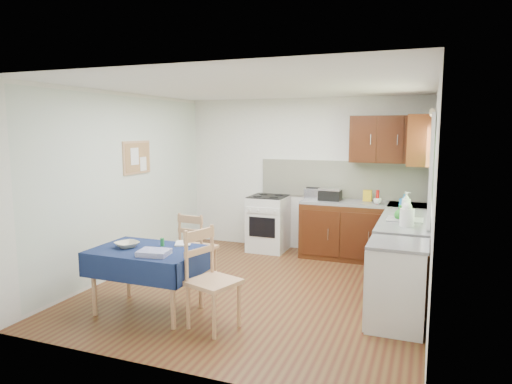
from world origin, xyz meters
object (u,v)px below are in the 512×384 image
at_px(sandwich_press, 330,194).
at_px(dish_rack, 405,219).
at_px(toaster, 313,194).
at_px(kettle, 407,216).
at_px(dining_table, 148,258).
at_px(chair_far, 196,245).
at_px(chair_near, 210,276).

height_order(sandwich_press, dish_rack, dish_rack).
distance_m(toaster, kettle, 2.15).
distance_m(dining_table, chair_far, 1.10).
bearing_deg(sandwich_press, chair_near, -109.07).
relative_size(chair_near, sandwich_press, 3.08).
relative_size(chair_far, kettle, 3.40).
bearing_deg(toaster, kettle, -59.45).
relative_size(chair_far, toaster, 3.59).
bearing_deg(chair_far, toaster, -117.46).
xyz_separation_m(sandwich_press, kettle, (1.22, -1.59, 0.03)).
height_order(dining_table, toaster, toaster).
distance_m(chair_near, toaster, 3.03).
height_order(chair_far, dish_rack, dish_rack).
distance_m(toaster, sandwich_press, 0.27).
bearing_deg(toaster, sandwich_press, -5.91).
distance_m(dish_rack, kettle, 0.34).
bearing_deg(dish_rack, toaster, 163.54).
relative_size(dish_rack, kettle, 1.55).
xyz_separation_m(dining_table, chair_far, (0.01, 1.09, -0.12)).
relative_size(sandwich_press, dish_rack, 0.78).
distance_m(chair_near, dish_rack, 2.52).
bearing_deg(chair_far, chair_near, 128.49).
xyz_separation_m(sandwich_press, dish_rack, (1.18, -1.26, -0.07)).
bearing_deg(sandwich_press, dish_rack, -54.89).
relative_size(chair_near, toaster, 3.93).
relative_size(dining_table, chair_far, 1.27).
relative_size(toaster, sandwich_press, 0.78).
height_order(dining_table, kettle, kettle).
height_order(chair_near, dish_rack, dish_rack).
bearing_deg(dining_table, chair_far, 111.37).
xyz_separation_m(chair_near, dish_rack, (1.77, 1.75, 0.39)).
relative_size(toaster, kettle, 0.95).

